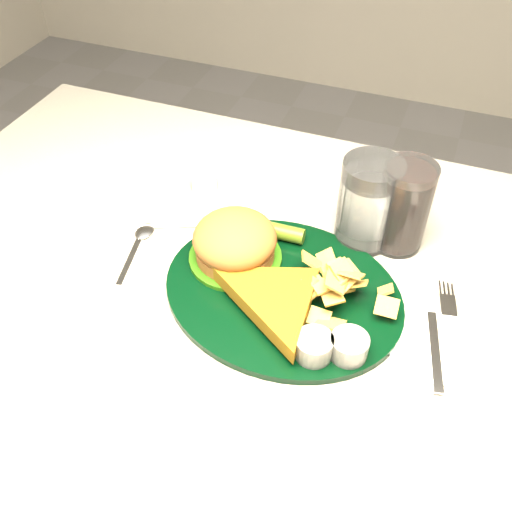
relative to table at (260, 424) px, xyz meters
The scene contains 9 objects.
ground 0.38m from the table, ahead, with size 4.00×4.00×0.00m, color gray.
table is the anchor object (origin of this frame).
dinner_plate 0.41m from the table, ahead, with size 0.33×0.28×0.08m, color black, non-canonical shape.
water_glass 0.48m from the table, 54.09° to the left, with size 0.09×0.09×0.14m, color white.
cola_glass 0.50m from the table, 45.11° to the left, with size 0.07×0.07×0.14m, color black.
fork_napkin 0.45m from the table, ahead, with size 0.12×0.16×0.01m, color white, non-canonical shape.
spoon 0.43m from the table, behind, with size 0.03×0.13×0.01m, color white, non-canonical shape.
ramekin 0.46m from the table, 133.43° to the left, with size 0.04×0.04×0.03m, color white.
wrapped_straw 0.41m from the table, 148.47° to the left, with size 0.21×0.07×0.01m, color white, non-canonical shape.
Camera 1 is at (0.19, -0.50, 1.33)m, focal length 40.00 mm.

